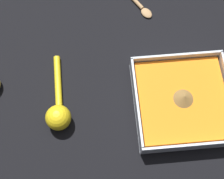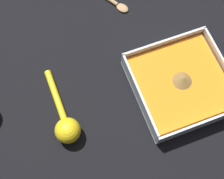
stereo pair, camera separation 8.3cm
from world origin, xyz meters
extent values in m
plane|color=black|center=(0.00, 0.00, 0.00)|extent=(4.00, 4.00, 0.00)
cube|color=silver|center=(-0.03, 0.00, 0.00)|extent=(0.25, 0.25, 0.01)
cube|color=silver|center=(-0.03, 0.12, 0.03)|extent=(0.25, 0.01, 0.05)
cube|color=silver|center=(-0.03, -0.12, 0.03)|extent=(0.25, 0.01, 0.05)
cube|color=silver|center=(-0.15, 0.00, 0.03)|extent=(0.01, 0.24, 0.05)
cube|color=orange|center=(-0.03, 0.00, 0.02)|extent=(0.23, 0.23, 0.03)
cone|color=brown|center=(-0.03, 0.00, 0.05)|extent=(0.05, 0.05, 0.02)
sphere|color=yellow|center=(-0.36, -0.02, 0.03)|extent=(0.07, 0.07, 0.07)
cylinder|color=yellow|center=(-0.36, 0.09, 0.01)|extent=(0.02, 0.16, 0.02)
ellipsoid|color=tan|center=(-0.08, 0.30, 0.01)|extent=(0.04, 0.05, 0.01)
camera|label=1|loc=(-0.24, -0.26, 0.80)|focal=50.00mm
camera|label=2|loc=(-0.32, -0.24, 0.80)|focal=50.00mm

